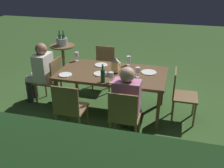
# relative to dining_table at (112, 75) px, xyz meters

# --- Properties ---
(ground_plane) EXTENTS (16.00, 16.00, 0.00)m
(ground_plane) POSITION_rel_dining_table_xyz_m (0.00, 0.00, -0.69)
(ground_plane) COLOR #385B28
(dining_table) EXTENTS (1.82, 1.00, 0.74)m
(dining_table) POSITION_rel_dining_table_xyz_m (0.00, 0.00, 0.00)
(dining_table) COLOR brown
(dining_table) RESTS_ON ground
(chair_side_right_b) EXTENTS (0.42, 0.40, 0.87)m
(chair_side_right_b) POSITION_rel_dining_table_xyz_m (0.41, 0.89, -0.20)
(chair_side_right_b) COLOR brown
(chair_side_right_b) RESTS_ON ground
(chair_side_right_a) EXTENTS (0.42, 0.40, 0.87)m
(chair_side_right_a) POSITION_rel_dining_table_xyz_m (-0.41, 0.89, -0.20)
(chair_side_right_a) COLOR brown
(chair_side_right_a) RESTS_ON ground
(person_in_pink) EXTENTS (0.38, 0.47, 1.15)m
(person_in_pink) POSITION_rel_dining_table_xyz_m (-0.41, 0.70, -0.05)
(person_in_pink) COLOR #C675A3
(person_in_pink) RESTS_ON ground
(chair_head_far) EXTENTS (0.40, 0.42, 0.87)m
(chair_head_far) POSITION_rel_dining_table_xyz_m (1.16, 0.00, -0.20)
(chair_head_far) COLOR brown
(chair_head_far) RESTS_ON ground
(person_in_cream) EXTENTS (0.48, 0.38, 1.15)m
(person_in_cream) POSITION_rel_dining_table_xyz_m (1.36, 0.00, -0.05)
(person_in_cream) COLOR white
(person_in_cream) RESTS_ON ground
(chair_side_left_b) EXTENTS (0.42, 0.40, 0.87)m
(chair_side_left_b) POSITION_rel_dining_table_xyz_m (0.41, -0.89, -0.20)
(chair_side_left_b) COLOR brown
(chair_side_left_b) RESTS_ON ground
(chair_head_near) EXTENTS (0.40, 0.42, 0.87)m
(chair_head_near) POSITION_rel_dining_table_xyz_m (-1.16, 0.00, -0.20)
(chair_head_near) COLOR brown
(chair_head_near) RESTS_ON ground
(lantern_centerpiece) EXTENTS (0.15, 0.15, 0.27)m
(lantern_centerpiece) POSITION_rel_dining_table_xyz_m (-0.06, 0.00, 0.20)
(lantern_centerpiece) COLOR black
(lantern_centerpiece) RESTS_ON dining_table
(green_bottle_on_table) EXTENTS (0.07, 0.07, 0.29)m
(green_bottle_on_table) POSITION_rel_dining_table_xyz_m (0.04, 0.42, 0.16)
(green_bottle_on_table) COLOR #144723
(green_bottle_on_table) RESTS_ON dining_table
(wine_glass_a) EXTENTS (0.08, 0.08, 0.17)m
(wine_glass_a) POSITION_rel_dining_table_xyz_m (-0.09, 0.40, 0.17)
(wine_glass_a) COLOR silver
(wine_glass_a) RESTS_ON dining_table
(wine_glass_b) EXTENTS (0.08, 0.08, 0.17)m
(wine_glass_b) POSITION_rel_dining_table_xyz_m (0.79, -0.39, 0.17)
(wine_glass_b) COLOR silver
(wine_glass_b) RESTS_ON dining_table
(wine_glass_c) EXTENTS (0.08, 0.08, 0.17)m
(wine_glass_c) POSITION_rel_dining_table_xyz_m (-0.45, 0.10, 0.17)
(wine_glass_c) COLOR silver
(wine_glass_c) RESTS_ON dining_table
(wine_glass_d) EXTENTS (0.08, 0.08, 0.17)m
(wine_glass_d) POSITION_rel_dining_table_xyz_m (-0.20, -0.41, 0.17)
(wine_glass_d) COLOR silver
(wine_glass_d) RESTS_ON dining_table
(plate_a) EXTENTS (0.26, 0.26, 0.01)m
(plate_a) POSITION_rel_dining_table_xyz_m (-0.61, -0.14, 0.06)
(plate_a) COLOR white
(plate_a) RESTS_ON dining_table
(plate_b) EXTENTS (0.22, 0.22, 0.01)m
(plate_b) POSITION_rel_dining_table_xyz_m (0.71, 0.32, 0.06)
(plate_b) COLOR white
(plate_b) RESTS_ON dining_table
(plate_c) EXTENTS (0.23, 0.23, 0.01)m
(plate_c) POSITION_rel_dining_table_xyz_m (0.27, -0.27, 0.06)
(plate_c) COLOR white
(plate_c) RESTS_ON dining_table
(plate_d) EXTENTS (0.24, 0.24, 0.01)m
(plate_d) POSITION_rel_dining_table_xyz_m (0.16, 0.13, 0.06)
(plate_d) COLOR silver
(plate_d) RESTS_ON dining_table
(bowl_olives) EXTENTS (0.14, 0.14, 0.06)m
(bowl_olives) POSITION_rel_dining_table_xyz_m (-0.00, -0.33, 0.08)
(bowl_olives) COLOR silver
(bowl_olives) RESTS_ON dining_table
(bowl_bread) EXTENTS (0.12, 0.12, 0.04)m
(bowl_bread) POSITION_rel_dining_table_xyz_m (-0.31, -0.06, 0.07)
(bowl_bread) COLOR #9E5138
(bowl_bread) RESTS_ON dining_table
(side_table) EXTENTS (0.58, 0.58, 0.69)m
(side_table) POSITION_rel_dining_table_xyz_m (1.59, -1.44, -0.23)
(side_table) COLOR brown
(side_table) RESTS_ON ground
(ice_bucket) EXTENTS (0.26, 0.26, 0.34)m
(ice_bucket) POSITION_rel_dining_table_xyz_m (1.59, -1.44, 0.10)
(ice_bucket) COLOR #B2B7BF
(ice_bucket) RESTS_ON side_table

